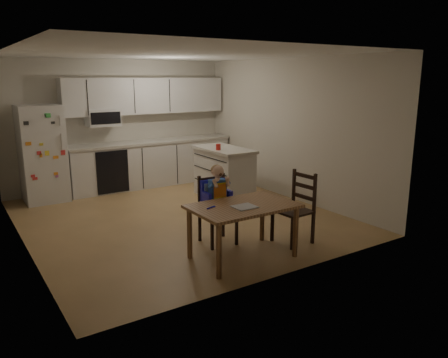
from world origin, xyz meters
TOP-DOWN VIEW (x-y plane):
  - room at (0.00, 0.48)m, footprint 4.52×5.01m
  - refrigerator at (-1.55, 2.15)m, footprint 0.72×0.70m
  - kitchen_run at (0.50, 2.24)m, footprint 3.37×0.62m
  - kitchen_island at (1.23, 0.57)m, footprint 0.65×1.25m
  - red_cup at (1.04, 0.45)m, footprint 0.08×0.08m
  - dining_table at (-0.07, -1.85)m, footprint 1.26×0.81m
  - napkin at (-0.11, -1.94)m, footprint 0.26×0.23m
  - toddler_spoon at (-0.47, -1.76)m, footprint 0.12×0.06m
  - chair_booster at (-0.06, -1.24)m, footprint 0.43×0.43m
  - chair_side at (0.88, -1.80)m, footprint 0.44×0.44m

SIDE VIEW (x-z plane):
  - kitchen_island at x=1.23m, z-range 0.00..0.92m
  - chair_side at x=0.88m, z-range 0.06..1.01m
  - dining_table at x=-0.07m, z-range 0.25..0.92m
  - chair_booster at x=-0.06m, z-range 0.11..1.17m
  - napkin at x=-0.11m, z-range 0.67..0.68m
  - toddler_spoon at x=-0.47m, z-range 0.67..0.69m
  - refrigerator at x=-1.55m, z-range 0.00..1.70m
  - kitchen_run at x=0.50m, z-range -0.20..1.95m
  - red_cup at x=1.04m, z-range 0.92..1.02m
  - room at x=0.00m, z-range -0.01..2.51m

